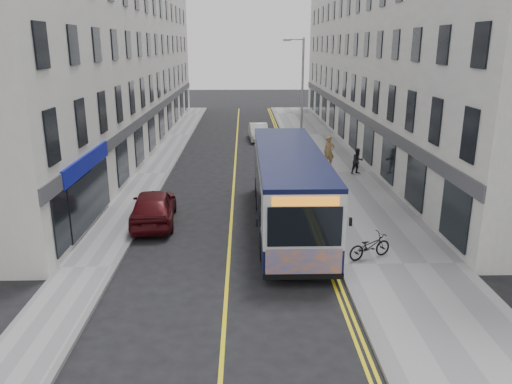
{
  "coord_description": "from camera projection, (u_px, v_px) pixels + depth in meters",
  "views": [
    {
      "loc": [
        0.6,
        -17.42,
        7.66
      ],
      "look_at": [
        1.09,
        2.87,
        1.6
      ],
      "focal_mm": 35.0,
      "sensor_mm": 36.0,
      "label": 1
    }
  ],
  "objects": [
    {
      "name": "ground",
      "position": [
        229.0,
        254.0,
        18.86
      ],
      "size": [
        140.0,
        140.0,
        0.0
      ],
      "primitive_type": "plane",
      "color": "black",
      "rests_on": "ground"
    },
    {
      "name": "pavement_east",
      "position": [
        337.0,
        173.0,
        30.49
      ],
      "size": [
        4.5,
        64.0,
        0.12
      ],
      "primitive_type": "cube",
      "color": "gray",
      "rests_on": "ground"
    },
    {
      "name": "pavement_west",
      "position": [
        152.0,
        174.0,
        30.22
      ],
      "size": [
        2.0,
        64.0,
        0.12
      ],
      "primitive_type": "cube",
      "color": "gray",
      "rests_on": "ground"
    },
    {
      "name": "kerb_east",
      "position": [
        300.0,
        173.0,
        30.43
      ],
      "size": [
        0.18,
        64.0,
        0.13
      ],
      "primitive_type": "cube",
      "color": "slate",
      "rests_on": "ground"
    },
    {
      "name": "kerb_west",
      "position": [
        169.0,
        174.0,
        30.25
      ],
      "size": [
        0.18,
        64.0,
        0.13
      ],
      "primitive_type": "cube",
      "color": "slate",
      "rests_on": "ground"
    },
    {
      "name": "road_centre_line",
      "position": [
        234.0,
        174.0,
        30.36
      ],
      "size": [
        0.12,
        64.0,
        0.01
      ],
      "primitive_type": "cube",
      "color": "yellow",
      "rests_on": "ground"
    },
    {
      "name": "road_dbl_yellow_inner",
      "position": [
        293.0,
        174.0,
        30.44
      ],
      "size": [
        0.1,
        64.0,
        0.01
      ],
      "primitive_type": "cube",
      "color": "yellow",
      "rests_on": "ground"
    },
    {
      "name": "road_dbl_yellow_outer",
      "position": [
        296.0,
        174.0,
        30.44
      ],
      "size": [
        0.1,
        64.0,
        0.01
      ],
      "primitive_type": "cube",
      "color": "yellow",
      "rests_on": "ground"
    },
    {
      "name": "terrace_east",
      "position": [
        389.0,
        59.0,
        37.39
      ],
      "size": [
        6.0,
        46.0,
        13.0
      ],
      "primitive_type": "cube",
      "color": "silver",
      "rests_on": "ground"
    },
    {
      "name": "terrace_west",
      "position": [
        114.0,
        60.0,
        36.91
      ],
      "size": [
        6.0,
        46.0,
        13.0
      ],
      "primitive_type": "cube",
      "color": "silver",
      "rests_on": "ground"
    },
    {
      "name": "streetlamp",
      "position": [
        301.0,
        98.0,
        31.12
      ],
      "size": [
        1.32,
        0.18,
        8.0
      ],
      "color": "#989CA0",
      "rests_on": "ground"
    },
    {
      "name": "city_bus",
      "position": [
        289.0,
        186.0,
        21.24
      ],
      "size": [
        2.7,
        11.58,
        3.36
      ],
      "color": "#0B0F33",
      "rests_on": "ground"
    },
    {
      "name": "bicycle",
      "position": [
        370.0,
        246.0,
        18.13
      ],
      "size": [
        1.86,
        1.27,
        0.93
      ],
      "primitive_type": "imported",
      "rotation": [
        0.0,
        0.0,
        1.98
      ],
      "color": "black",
      "rests_on": "pavement_east"
    },
    {
      "name": "pedestrian_near",
      "position": [
        329.0,
        152.0,
        31.27
      ],
      "size": [
        0.79,
        0.58,
        2.0
      ],
      "primitive_type": "imported",
      "rotation": [
        0.0,
        0.0,
        0.14
      ],
      "color": "olive",
      "rests_on": "pavement_east"
    },
    {
      "name": "pedestrian_far",
      "position": [
        358.0,
        161.0,
        29.83
      ],
      "size": [
        0.93,
        0.84,
        1.56
      ],
      "primitive_type": "imported",
      "rotation": [
        0.0,
        0.0,
        0.4
      ],
      "color": "black",
      "rests_on": "pavement_east"
    },
    {
      "name": "car_white",
      "position": [
        259.0,
        132.0,
        40.88
      ],
      "size": [
        1.69,
        4.2,
        1.36
      ],
      "primitive_type": "imported",
      "rotation": [
        0.0,
        0.0,
        0.06
      ],
      "color": "silver",
      "rests_on": "ground"
    },
    {
      "name": "car_maroon",
      "position": [
        154.0,
        206.0,
        21.91
      ],
      "size": [
        2.22,
        4.73,
        1.56
      ],
      "primitive_type": "imported",
      "rotation": [
        0.0,
        0.0,
        3.23
      ],
      "color": "#470B10",
      "rests_on": "ground"
    }
  ]
}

